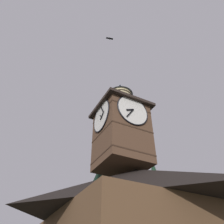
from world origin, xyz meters
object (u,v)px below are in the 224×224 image
clock_tower (121,129)px  flying_bird_high (110,38)px  pine_tree_behind (112,211)px  moon (105,209)px

clock_tower → flying_bird_high: (1.46, 0.62, 10.51)m
clock_tower → pine_tree_behind: 6.89m
clock_tower → flying_bird_high: 10.63m
pine_tree_behind → moon: size_ratio=9.33×
pine_tree_behind → moon: 38.61m
moon → pine_tree_behind: bearing=64.8°
moon → flying_bird_high: (18.74, 38.64, 6.32)m
clock_tower → moon: bearing=-114.4°
clock_tower → flying_bird_high: flying_bird_high is taller
flying_bird_high → clock_tower: bearing=-156.9°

